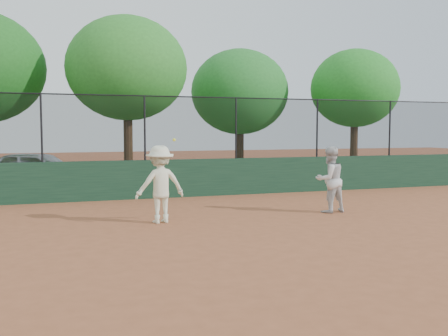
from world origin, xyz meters
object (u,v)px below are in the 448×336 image
object	(u,v)px
parked_car	(39,171)
tree_2	(127,69)
tree_3	(240,92)
tree_4	(355,89)
player_main	(160,184)
player_second	(330,180)

from	to	relation	value
parked_car	tree_2	xyz separation A→B (m)	(3.31, 1.54, 3.82)
parked_car	tree_3	bearing A→B (deg)	-43.99
tree_3	tree_4	xyz separation A→B (m)	(5.00, -1.81, 0.15)
player_main	tree_4	size ratio (longest dim) A/B	0.33
player_second	tree_4	xyz separation A→B (m)	(6.50, 8.82, 3.18)
tree_4	tree_2	bearing A→B (deg)	-179.15
tree_2	tree_3	size ratio (longest dim) A/B	1.12
tree_4	tree_3	bearing A→B (deg)	160.07
parked_car	tree_3	xyz separation A→B (m)	(8.77, 3.51, 3.18)
parked_car	tree_4	xyz separation A→B (m)	(13.78, 1.70, 3.33)
player_second	player_main	world-z (taller)	player_main
player_main	tree_3	xyz separation A→B (m)	(5.94, 10.65, 3.00)
tree_2	tree_4	bearing A→B (deg)	0.85
parked_car	player_second	xyz separation A→B (m)	(7.28, -7.12, 0.15)
player_main	tree_4	xyz separation A→B (m)	(10.94, 8.84, 3.15)
player_second	tree_4	bearing A→B (deg)	-133.98
parked_car	player_main	bearing A→B (deg)	-134.19
player_second	player_main	size ratio (longest dim) A/B	0.88
player_main	tree_2	xyz separation A→B (m)	(0.48, 8.69, 3.64)
player_second	player_main	bearing A→B (deg)	-7.35
player_second	tree_2	bearing A→B (deg)	-73.00
player_main	tree_4	distance (m)	14.42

